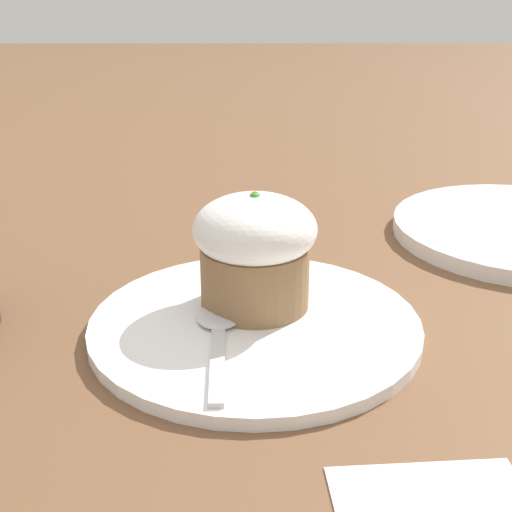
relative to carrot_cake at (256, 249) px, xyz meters
name	(u,v)px	position (x,y,z in m)	size (l,w,h in m)	color
ground_plane	(260,332)	(-0.03, 0.00, -0.06)	(4.00, 4.00, 0.00)	brown
dessert_plate	(260,326)	(-0.03, 0.00, -0.05)	(0.25, 0.25, 0.01)	white
carrot_cake	(256,249)	(0.00, 0.00, 0.00)	(0.09, 0.09, 0.09)	olive
spoon	(224,329)	(-0.05, 0.02, -0.04)	(0.13, 0.04, 0.01)	silver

